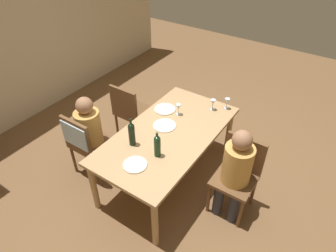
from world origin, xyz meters
The scene contains 16 objects.
ground_plane centered at (0.00, 0.00, 0.00)m, with size 10.00×10.00×0.00m, color brown.
rear_room_partition centered at (0.00, 2.69, 1.35)m, with size 6.40×0.12×2.70m, color beige.
dining_table centered at (0.00, 0.00, 0.66)m, with size 1.87×0.99×0.73m.
chair_near centered at (0.09, -0.87, 0.53)m, with size 0.44×0.44×0.92m.
chair_far_left centered at (-0.54, 0.87, 0.59)m, with size 0.46×0.44×0.92m.
chair_far_right centered at (0.33, 0.87, 0.53)m, with size 0.44×0.44×0.92m.
person_woman_host centered at (-0.03, -0.87, 0.66)m, with size 0.36×0.31×1.14m.
person_man_bearded centered at (-0.39, 0.87, 0.65)m, with size 0.35×0.30×1.13m.
wine_bottle_tall_green centered at (-0.38, -0.12, 0.87)m, with size 0.07×0.07×0.31m.
wine_bottle_dark_red centered at (-0.38, 0.22, 0.89)m, with size 0.07×0.07×0.35m.
wine_glass_near_left centered at (0.38, 0.10, 0.84)m, with size 0.07×0.07×0.15m.
wine_glass_centre centered at (0.72, -0.21, 0.84)m, with size 0.07×0.07×0.15m.
wine_glass_near_right centered at (0.84, -0.35, 0.84)m, with size 0.07×0.07×0.15m.
dinner_plate_host centered at (0.08, 0.11, 0.74)m, with size 0.28×0.28×0.01m, color white.
dinner_plate_guest_left centered at (-0.63, -0.01, 0.74)m, with size 0.25×0.25×0.01m, color silver.
dinner_plate_guest_right centered at (0.37, 0.30, 0.74)m, with size 0.27×0.27×0.01m, color silver.
Camera 1 is at (-2.24, -1.51, 2.94)m, focal length 31.92 mm.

